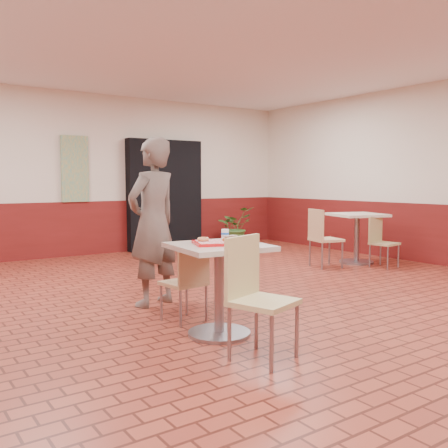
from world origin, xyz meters
TOP-DOWN VIEW (x-y plane):
  - room_shell at (0.00, 0.00)m, footprint 8.01×10.01m
  - wainscot_band at (0.00, 0.00)m, footprint 8.00×10.00m
  - corridor_doorway at (1.20, 4.88)m, footprint 1.60×0.22m
  - promo_poster at (-0.60, 4.94)m, footprint 0.50×0.03m
  - main_table at (-1.09, -0.45)m, footprint 0.78×0.78m
  - chair_main_front at (-1.18, -1.08)m, footprint 0.56×0.56m
  - chair_main_back at (-1.12, 0.06)m, footprint 0.41×0.41m
  - customer at (-1.08, 0.87)m, footprint 0.78×0.63m
  - serving_tray at (-1.09, -0.45)m, footprint 0.44×0.34m
  - ring_donut at (-1.21, -0.36)m, footprint 0.13×0.13m
  - long_john_donut at (-0.99, -0.46)m, footprint 0.15×0.07m
  - paper_cup at (-0.95, -0.33)m, footprint 0.07×0.07m
  - second_table at (3.04, 1.50)m, footprint 0.79×0.79m
  - chair_second_left at (2.24, 1.53)m, footprint 0.52×0.52m
  - chair_second_front at (3.06, 1.03)m, footprint 0.41×0.41m
  - potted_plant at (2.59, 4.40)m, footprint 0.86×0.78m

SIDE VIEW (x-z plane):
  - potted_plant at x=2.59m, z-range 0.00..0.83m
  - chair_main_back at x=-1.12m, z-range 0.05..0.85m
  - chair_second_front at x=3.06m, z-range 0.05..0.85m
  - wainscot_band at x=0.00m, z-range 0.00..1.00m
  - chair_second_left at x=2.24m, z-range 0.05..0.99m
  - chair_main_front at x=-1.18m, z-range 0.06..1.01m
  - main_table at x=-1.09m, z-range 0.14..0.97m
  - second_table at x=3.04m, z-range 0.15..0.98m
  - serving_tray at x=-1.09m, z-range 0.83..0.85m
  - ring_donut at x=-1.21m, z-range 0.85..0.89m
  - long_john_donut at x=-0.99m, z-range 0.85..0.90m
  - paper_cup at x=-0.95m, z-range 0.85..0.94m
  - customer at x=-1.08m, z-range 0.00..1.86m
  - corridor_doorway at x=1.20m, z-range 0.00..2.20m
  - room_shell at x=0.00m, z-range 0.00..3.00m
  - promo_poster at x=-0.60m, z-range 1.00..2.20m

